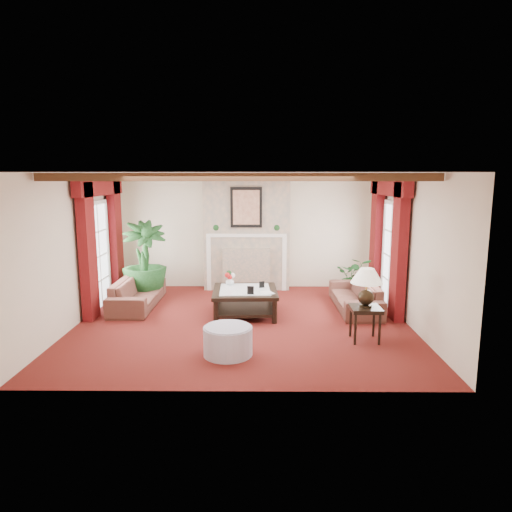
{
  "coord_description": "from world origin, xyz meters",
  "views": [
    {
      "loc": [
        0.31,
        -8.07,
        2.66
      ],
      "look_at": [
        0.24,
        0.4,
        1.17
      ],
      "focal_mm": 32.0,
      "sensor_mm": 36.0,
      "label": 1
    }
  ],
  "objects_px": {
    "sofa_right": "(355,291)",
    "coffee_table": "(245,302)",
    "side_table": "(365,324)",
    "sofa_left": "(137,288)",
    "ottoman": "(228,341)",
    "potted_palm": "(145,277)"
  },
  "relations": [
    {
      "from": "potted_palm",
      "to": "side_table",
      "type": "xyz_separation_m",
      "value": [
        4.23,
        -2.6,
        -0.19
      ]
    },
    {
      "from": "coffee_table",
      "to": "side_table",
      "type": "relative_size",
      "value": 2.14
    },
    {
      "from": "sofa_left",
      "to": "sofa_right",
      "type": "xyz_separation_m",
      "value": [
        4.43,
        -0.17,
        -0.01
      ]
    },
    {
      "from": "potted_palm",
      "to": "sofa_right",
      "type": "bearing_deg",
      "value": -10.55
    },
    {
      "from": "sofa_right",
      "to": "coffee_table",
      "type": "relative_size",
      "value": 1.58
    },
    {
      "from": "sofa_right",
      "to": "potted_palm",
      "type": "distance_m",
      "value": 4.51
    },
    {
      "from": "side_table",
      "to": "sofa_right",
      "type": "bearing_deg",
      "value": 83.34
    },
    {
      "from": "coffee_table",
      "to": "ottoman",
      "type": "bearing_deg",
      "value": -97.97
    },
    {
      "from": "sofa_right",
      "to": "sofa_left",
      "type": "bearing_deg",
      "value": -92.68
    },
    {
      "from": "sofa_right",
      "to": "side_table",
      "type": "relative_size",
      "value": 3.4
    },
    {
      "from": "side_table",
      "to": "sofa_left",
      "type": "bearing_deg",
      "value": 155.28
    },
    {
      "from": "sofa_right",
      "to": "side_table",
      "type": "xyz_separation_m",
      "value": [
        -0.21,
        -1.77,
        -0.09
      ]
    },
    {
      "from": "ottoman",
      "to": "coffee_table",
      "type": "bearing_deg",
      "value": 84.54
    },
    {
      "from": "sofa_right",
      "to": "side_table",
      "type": "distance_m",
      "value": 1.79
    },
    {
      "from": "potted_palm",
      "to": "coffee_table",
      "type": "height_order",
      "value": "potted_palm"
    },
    {
      "from": "side_table",
      "to": "ottoman",
      "type": "relative_size",
      "value": 0.77
    },
    {
      "from": "potted_palm",
      "to": "side_table",
      "type": "height_order",
      "value": "potted_palm"
    },
    {
      "from": "coffee_table",
      "to": "side_table",
      "type": "bearing_deg",
      "value": -37.03
    },
    {
      "from": "sofa_right",
      "to": "coffee_table",
      "type": "distance_m",
      "value": 2.25
    },
    {
      "from": "ottoman",
      "to": "potted_palm",
      "type": "bearing_deg",
      "value": 122.25
    },
    {
      "from": "sofa_right",
      "to": "ottoman",
      "type": "relative_size",
      "value": 2.61
    },
    {
      "from": "coffee_table",
      "to": "ottoman",
      "type": "xyz_separation_m",
      "value": [
        -0.19,
        -2.0,
        -0.03
      ]
    }
  ]
}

